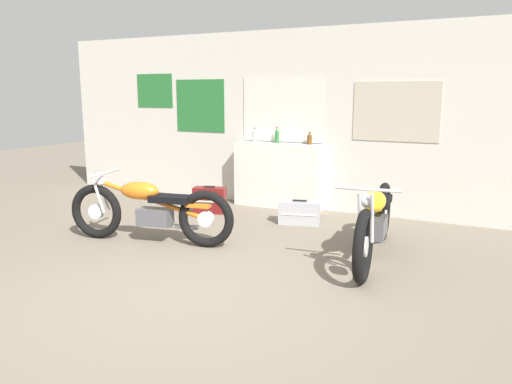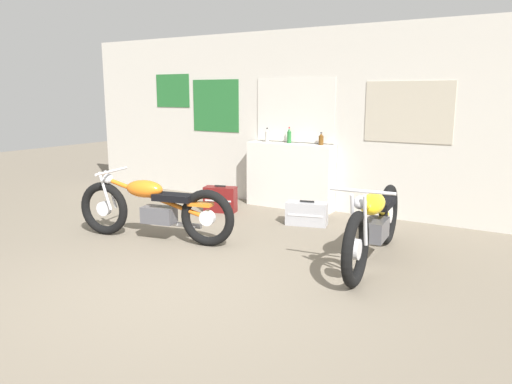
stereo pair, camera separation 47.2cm
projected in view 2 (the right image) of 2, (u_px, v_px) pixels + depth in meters
The scene contains 10 objects.
ground_plane at pixel (173, 289), 4.72m from camera, with size 24.00×24.00×0.00m, color #706656.
wall_back at pixel (333, 121), 7.61m from camera, with size 10.00×0.07×2.80m.
sill_counter at pixel (290, 176), 7.97m from camera, with size 1.46×0.28×1.04m.
bottle_leftmost at pixel (267, 136), 8.03m from camera, with size 0.07×0.07×0.24m.
bottle_left_center at pixel (289, 136), 7.91m from camera, with size 0.07×0.07×0.25m.
bottle_center at pixel (321, 139), 7.63m from camera, with size 0.08×0.08×0.19m.
motorcycle_orange at pixel (154, 208), 6.23m from camera, with size 2.15×0.73×0.86m.
motorcycle_yellow at pixel (374, 224), 5.39m from camera, with size 0.64×2.26×0.92m.
hard_case_silver at pixel (307, 214), 6.99m from camera, with size 0.61×0.38×0.35m.
hard_case_darkred at pixel (220, 199), 7.76m from camera, with size 0.54×0.36×0.42m.
Camera 2 is at (3.01, -3.37, 1.82)m, focal length 35.00 mm.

